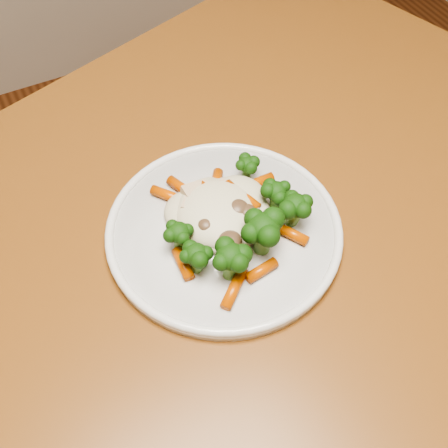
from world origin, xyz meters
TOP-DOWN VIEW (x-y plane):
  - dining_table at (-0.12, 0.10)m, footprint 1.33×1.08m
  - plate at (-0.07, 0.14)m, footprint 0.26×0.26m
  - meal at (-0.07, 0.13)m, footprint 0.17×0.19m

SIDE VIEW (x-z plane):
  - dining_table at x=-0.12m, z-range 0.27..1.02m
  - plate at x=-0.07m, z-range 0.75..0.76m
  - meal at x=-0.07m, z-range 0.76..0.81m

